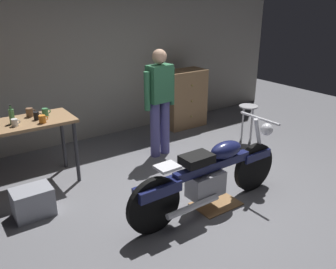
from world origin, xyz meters
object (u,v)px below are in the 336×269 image
(motorcycle, at_px, (211,174))
(mug_black_matte, at_px, (37,116))
(person_standing, at_px, (160,99))
(mug_brown_stoneware, at_px, (30,112))
(mug_green_speckled, at_px, (45,112))
(shop_stool, at_px, (248,114))
(storage_bin, at_px, (33,202))
(mug_white_ceramic, at_px, (15,123))
(mug_orange_travel, at_px, (42,119))
(wooden_dresser, at_px, (184,99))
(bottle, at_px, (12,116))

(motorcycle, xyz_separation_m, mug_black_matte, (-1.42, 1.78, 0.50))
(person_standing, xyz_separation_m, mug_brown_stoneware, (-1.84, 0.32, 0.03))
(mug_green_speckled, bearing_deg, shop_stool, -10.61)
(person_standing, relative_size, storage_bin, 3.80)
(motorcycle, relative_size, mug_white_ceramic, 20.48)
(storage_bin, height_order, mug_white_ceramic, mug_white_ceramic)
(storage_bin, relative_size, mug_green_speckled, 3.84)
(mug_green_speckled, distance_m, mug_orange_travel, 0.28)
(person_standing, bearing_deg, mug_black_matte, -10.16)
(mug_green_speckled, height_order, mug_orange_travel, mug_green_speckled)
(mug_brown_stoneware, bearing_deg, mug_black_matte, -77.92)
(person_standing, bearing_deg, mug_white_ceramic, -6.78)
(wooden_dresser, bearing_deg, shop_stool, -71.38)
(wooden_dresser, xyz_separation_m, mug_orange_travel, (-2.92, -0.90, 0.40))
(shop_stool, distance_m, storage_bin, 3.74)
(mug_brown_stoneware, xyz_separation_m, bottle, (-0.25, -0.15, 0.04))
(person_standing, relative_size, shop_stool, 2.61)
(bottle, bearing_deg, mug_orange_travel, -32.25)
(wooden_dresser, xyz_separation_m, mug_green_speckled, (-2.81, -0.65, 0.40))
(mug_white_ceramic, bearing_deg, storage_bin, -95.50)
(shop_stool, relative_size, mug_orange_travel, 5.48)
(storage_bin, bearing_deg, mug_green_speckled, 59.01)
(shop_stool, bearing_deg, mug_green_speckled, 169.39)
(motorcycle, xyz_separation_m, storage_bin, (-1.77, 1.05, -0.28))
(motorcycle, distance_m, bottle, 2.54)
(motorcycle, height_order, mug_green_speckled, mug_green_speckled)
(mug_black_matte, relative_size, mug_brown_stoneware, 0.83)
(motorcycle, bearing_deg, person_standing, 75.94)
(mug_green_speckled, bearing_deg, person_standing, -7.53)
(shop_stool, height_order, mug_green_speckled, mug_green_speckled)
(shop_stool, height_order, mug_brown_stoneware, mug_brown_stoneware)
(mug_brown_stoneware, bearing_deg, mug_white_ceramic, -132.10)
(mug_black_matte, distance_m, bottle, 0.30)
(shop_stool, relative_size, wooden_dresser, 0.58)
(mug_white_ceramic, bearing_deg, mug_green_speckled, 23.08)
(storage_bin, bearing_deg, wooden_dresser, 23.83)
(shop_stool, height_order, mug_orange_travel, mug_orange_travel)
(person_standing, xyz_separation_m, wooden_dresser, (1.14, 0.87, -0.38))
(mug_black_matte, height_order, mug_orange_travel, mug_black_matte)
(mug_white_ceramic, relative_size, bottle, 0.44)
(wooden_dresser, height_order, storage_bin, wooden_dresser)
(wooden_dresser, height_order, mug_black_matte, wooden_dresser)
(wooden_dresser, distance_m, mug_green_speckled, 2.91)
(mug_black_matte, height_order, mug_green_speckled, mug_green_speckled)
(mug_brown_stoneware, xyz_separation_m, mug_white_ceramic, (-0.25, -0.28, -0.01))
(mug_black_matte, height_order, mug_brown_stoneware, mug_brown_stoneware)
(wooden_dresser, xyz_separation_m, storage_bin, (-3.30, -1.46, -0.38))
(wooden_dresser, height_order, mug_white_ceramic, wooden_dresser)
(shop_stool, xyz_separation_m, mug_black_matte, (-3.37, 0.53, 0.45))
(mug_white_ceramic, bearing_deg, bottle, 89.83)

